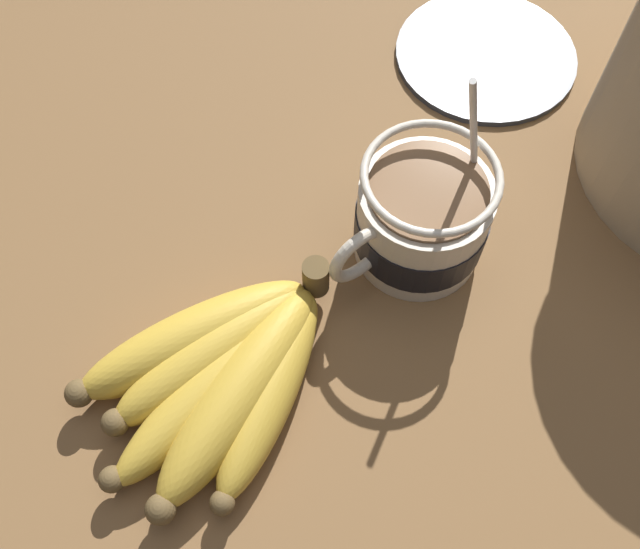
{
  "coord_description": "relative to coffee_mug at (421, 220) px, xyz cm",
  "views": [
    {
      "loc": [
        16.71,
        16.19,
        51.72
      ],
      "look_at": [
        2.55,
        -3.27,
        7.35
      ],
      "focal_mm": 40.0,
      "sensor_mm": 36.0,
      "label": 1
    }
  ],
  "objects": [
    {
      "name": "table",
      "position": [
        6.29,
        2.7,
        -5.62
      ],
      "size": [
        136.21,
        136.21,
        3.13
      ],
      "color": "brown",
      "rests_on": "ground"
    },
    {
      "name": "coffee_mug",
      "position": [
        0.0,
        0.0,
        0.0
      ],
      "size": [
        14.66,
        10.01,
        17.41
      ],
      "color": "beige",
      "rests_on": "table"
    },
    {
      "name": "banana_bunch",
      "position": [
        18.03,
        0.73,
        -1.95
      ],
      "size": [
        20.9,
        15.49,
        4.47
      ],
      "color": "brown",
      "rests_on": "table"
    },
    {
      "name": "small_plate",
      "position": [
        -18.47,
        -11.99,
        -3.76
      ],
      "size": [
        16.69,
        16.69,
        0.6
      ],
      "color": "#333842",
      "rests_on": "table"
    }
  ]
}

